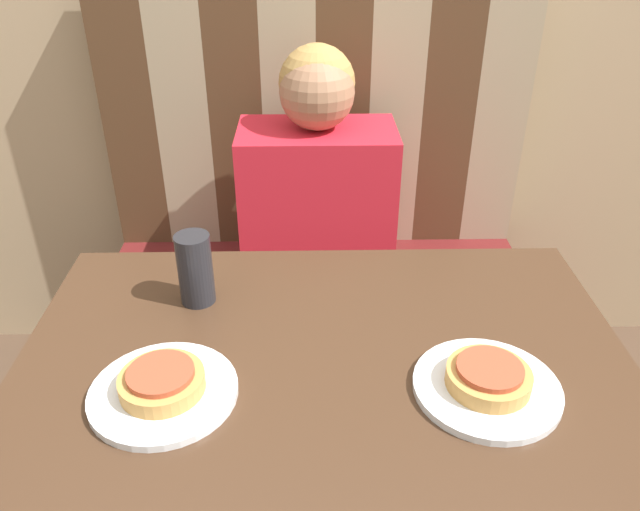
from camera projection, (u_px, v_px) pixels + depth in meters
name	position (u px, v px, depth m)	size (l,w,h in m)	color
booth_seat	(318.00, 338.00, 1.80)	(1.14, 0.56, 0.43)	#5B1919
booth_backrest	(316.00, 115.00, 1.71)	(1.14, 0.09, 0.74)	#4C331E
dining_table	(324.00, 404.00, 1.02)	(0.96, 0.66, 0.71)	#422B1C
person	(317.00, 181.00, 1.55)	(0.38, 0.22, 0.61)	red
plate_left	(164.00, 392.00, 0.90)	(0.21, 0.21, 0.01)	white
plate_right	(487.00, 388.00, 0.90)	(0.21, 0.21, 0.01)	white
pizza_left	(162.00, 381.00, 0.89)	(0.12, 0.12, 0.03)	#C68E47
pizza_right	(489.00, 376.00, 0.89)	(0.12, 0.12, 0.03)	#C68E47
drinking_cup	(195.00, 269.00, 1.07)	(0.06, 0.06, 0.13)	#232328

